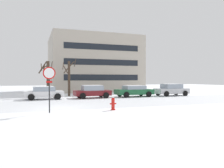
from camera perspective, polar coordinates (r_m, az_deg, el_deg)
name	(u,v)px	position (r m, az deg, el deg)	size (l,w,h in m)	color
ground_plane	(59,109)	(16.19, -13.46, -6.12)	(120.00, 120.00, 0.00)	white
road_surface	(55,104)	(19.16, -14.40, -4.98)	(80.00, 8.02, 0.00)	silver
stop_sign	(49,81)	(14.23, -15.70, 0.86)	(0.76, 0.21, 2.83)	black
fire_hydrant	(113,103)	(15.02, 0.26, -4.94)	(0.44, 0.30, 0.89)	red
parked_car_white	(44,93)	(24.01, -16.95, -2.09)	(3.91, 2.22, 1.33)	white
parked_car_maroon	(92,91)	(24.66, -5.04, -1.89)	(4.00, 2.08, 1.41)	maroon
parked_car_green	(134,91)	(26.47, 5.64, -1.72)	(4.45, 2.22, 1.34)	#1E6038
parked_car_silver	(172,90)	(28.89, 14.92, -1.39)	(4.27, 2.12, 1.49)	silver
tree_far_right	(69,77)	(27.63, -10.91, 1.77)	(1.67, 1.63, 4.47)	#423326
tree_far_left	(47,77)	(27.12, -16.15, 1.78)	(1.62, 1.86, 4.20)	#423326
building_far_right	(93,64)	(40.00, -4.88, 5.01)	(14.70, 11.98, 9.38)	#B2A899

